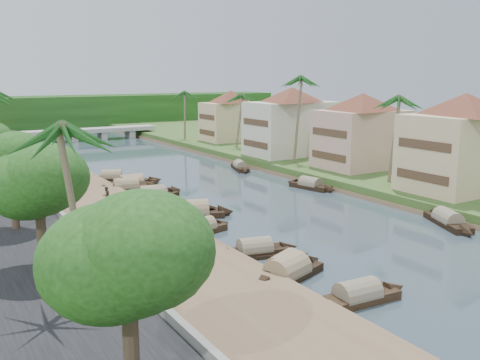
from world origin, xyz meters
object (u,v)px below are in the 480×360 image
bridge (88,132)px  building_near (463,141)px  person_near (169,229)px  sampan_1 (287,273)px  sampan_0 (357,297)px

bridge → building_near: 76.54m
person_near → sampan_1: bearing=-127.9°
bridge → person_near: bearing=-100.9°
building_near → sampan_1: 30.84m
building_near → sampan_1: building_near is taller
building_near → sampan_0: 31.54m
sampan_1 → bridge: bearing=63.6°
building_near → person_near: (-33.00, 1.35, -4.87)m
bridge → sampan_0: (-8.71, -87.85, -1.31)m
bridge → sampan_1: bearing=-96.9°
sampan_0 → person_near: (-5.30, 15.19, 1.10)m
building_near → person_near: size_ratio=10.43×
bridge → building_near: size_ratio=1.89×
bridge → building_near: bearing=-75.6°
sampan_1 → person_near: bearing=92.3°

